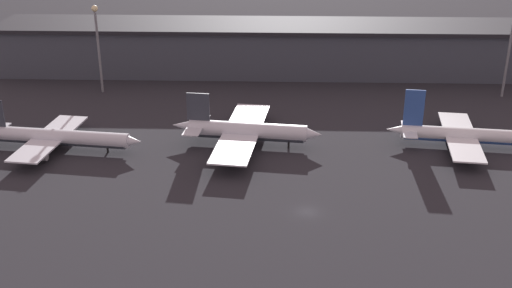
{
  "coord_description": "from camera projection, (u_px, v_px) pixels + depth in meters",
  "views": [
    {
      "loc": [
        -6.42,
        -108.91,
        61.57
      ],
      "look_at": [
        -10.6,
        18.86,
        6.0
      ],
      "focal_mm": 45.0,
      "sensor_mm": 36.0,
      "label": 1
    }
  ],
  "objects": [
    {
      "name": "airplane_3",
      "position": [
        465.0,
        135.0,
        151.76
      ],
      "size": [
        37.58,
        31.07,
        13.65
      ],
      "rotation": [
        0.0,
        0.0,
        -0.12
      ],
      "color": "white",
      "rests_on": "ground"
    },
    {
      "name": "lamp_post_0",
      "position": [
        98.0,
        38.0,
        183.42
      ],
      "size": [
        1.8,
        1.8,
        25.64
      ],
      "color": "slate",
      "rests_on": "ground"
    },
    {
      "name": "airplane_1",
      "position": [
        54.0,
        137.0,
        150.43
      ],
      "size": [
        42.24,
        28.9,
        11.54
      ],
      "rotation": [
        0.0,
        0.0,
        -0.12
      ],
      "color": "silver",
      "rests_on": "ground"
    },
    {
      "name": "terminal_building",
      "position": [
        296.0,
        48.0,
        205.47
      ],
      "size": [
        190.02,
        23.5,
        15.69
      ],
      "color": "#3D424C",
      "rests_on": "ground"
    },
    {
      "name": "lamp_post_1",
      "position": [
        512.0,
        35.0,
        179.12
      ],
      "size": [
        1.8,
        1.8,
        29.29
      ],
      "color": "slate",
      "rests_on": "ground"
    },
    {
      "name": "ground",
      "position": [
        307.0,
        212.0,
        124.18
      ],
      "size": [
        600.0,
        600.0,
        0.0
      ],
      "primitive_type": "plane",
      "color": "#26262B"
    },
    {
      "name": "airplane_2",
      "position": [
        245.0,
        131.0,
        152.72
      ],
      "size": [
        36.3,
        38.51,
        12.45
      ],
      "rotation": [
        0.0,
        0.0,
        -0.12
      ],
      "color": "silver",
      "rests_on": "ground"
    }
  ]
}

